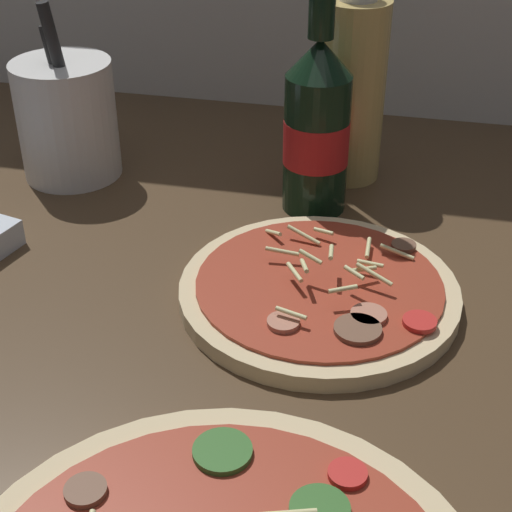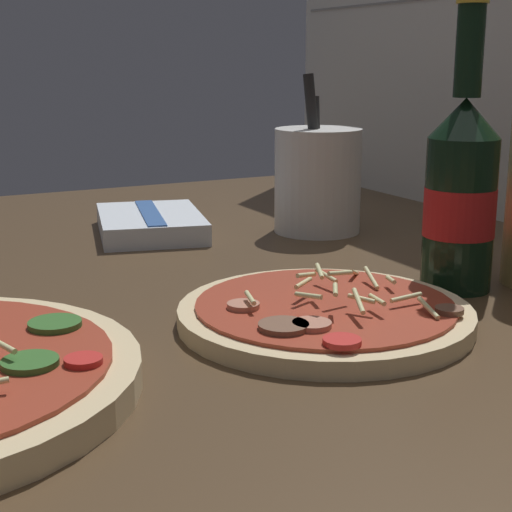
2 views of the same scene
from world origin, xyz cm
name	(u,v)px [view 2 (image 2 of 2)]	position (x,y,z in cm)	size (l,w,h in cm)	color
counter_slab	(339,395)	(0.00, 0.00, 1.25)	(160.00, 90.00, 2.50)	#4C3823
pizza_far	(325,314)	(-9.12, 4.61, 3.34)	(22.42, 22.42, 4.40)	beige
beer_bottle	(461,191)	(-12.12, 20.01, 11.18)	(6.15, 6.15, 24.76)	black
utensil_crock	(317,180)	(-37.83, 21.60, 8.62)	(9.98, 9.98, 18.11)	silver
dish_towel	(150,223)	(-45.56, 3.85, 3.71)	(18.68, 15.03, 2.56)	silver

